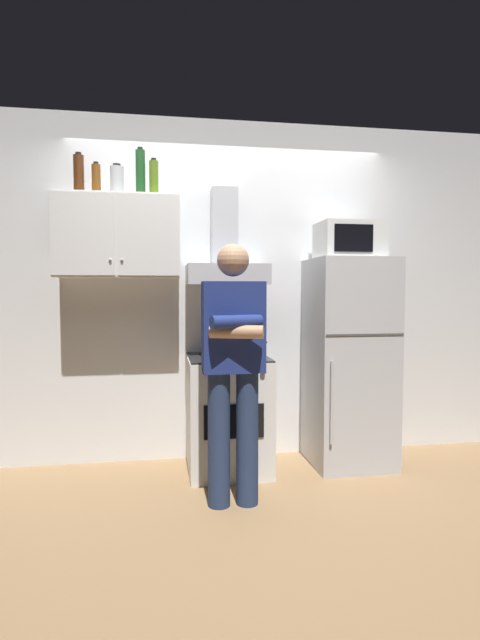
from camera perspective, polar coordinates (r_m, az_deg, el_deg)
The scene contains 14 objects.
ground_plane at distance 3.59m, azimuth -0.00°, elevation -18.63°, with size 7.00×7.00×0.00m, color olive.
back_wall_tiled at distance 3.92m, azimuth -1.40°, elevation 3.44°, with size 4.80×0.10×2.70m, color white.
upper_cabinet at distance 3.70m, azimuth -14.27°, elevation 9.54°, with size 0.90×0.37×0.60m.
stove_oven at distance 3.69m, azimuth -1.41°, elevation -10.97°, with size 0.60×0.62×0.87m.
range_hood at distance 3.70m, azimuth -1.70°, elevation 7.27°, with size 0.60×0.44×0.75m.
refrigerator at distance 3.86m, azimuth 12.76°, elevation -4.85°, with size 0.60×0.62×1.60m.
microwave at distance 3.85m, azimuth 12.85°, elevation 9.17°, with size 0.48×0.37×0.28m.
person_standing at distance 3.00m, azimuth -0.81°, elevation -5.19°, with size 0.38×0.33×1.64m.
cooking_pot at distance 3.50m, azimuth 0.96°, elevation -3.39°, with size 0.28×0.18×0.12m.
bottle_beer_brown at distance 3.80m, azimuth -16.69°, elevation 15.65°, with size 0.06×0.06×0.24m.
bottle_olive_oil at distance 3.75m, azimuth -10.18°, elevation 16.21°, with size 0.07×0.07×0.28m.
bottle_wine_green at distance 3.78m, azimuth -11.72°, elevation 16.70°, with size 0.07×0.07×0.35m.
bottle_canister_steel at distance 3.76m, azimuth -14.38°, elevation 15.71°, with size 0.10×0.10×0.23m.
bottle_rum_dark at distance 3.84m, azimuth -18.58°, elevation 16.01°, with size 0.07×0.07×0.31m.
Camera 1 is at (-0.53, -3.29, 1.35)m, focal length 26.99 mm.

